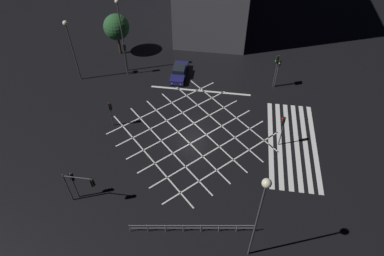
% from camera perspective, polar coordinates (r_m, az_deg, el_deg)
% --- Properties ---
extents(ground_plane, '(200.00, 200.00, 0.00)m').
position_cam_1_polar(ground_plane, '(37.08, 0.00, -0.87)').
color(ground_plane, black).
extents(road_markings, '(18.50, 22.44, 0.01)m').
position_cam_1_polar(road_markings, '(37.27, 9.25, -1.33)').
color(road_markings, silver).
rests_on(road_markings, ground_plane).
extents(traffic_light_se_cross, '(0.36, 0.39, 4.53)m').
position_cam_1_polar(traffic_light_se_cross, '(42.43, 13.88, 10.20)').
color(traffic_light_se_cross, '#424244').
rests_on(traffic_light_se_cross, ground_plane).
extents(traffic_light_se_main, '(0.39, 0.36, 4.18)m').
position_cam_1_polar(traffic_light_se_main, '(42.45, 14.20, 9.75)').
color(traffic_light_se_main, '#424244').
rests_on(traffic_light_se_main, ground_plane).
extents(traffic_light_ne_cross, '(0.36, 0.39, 4.55)m').
position_cam_1_polar(traffic_light_ne_cross, '(44.08, -11.10, 12.17)').
color(traffic_light_ne_cross, '#424244').
rests_on(traffic_light_ne_cross, ground_plane).
extents(traffic_light_median_north, '(0.36, 0.39, 3.29)m').
position_cam_1_polar(traffic_light_median_north, '(37.32, -13.41, 2.99)').
color(traffic_light_median_north, '#424244').
rests_on(traffic_light_median_north, ground_plane).
extents(traffic_light_median_south, '(0.36, 0.39, 3.92)m').
position_cam_1_polar(traffic_light_median_south, '(35.11, 14.85, 0.40)').
color(traffic_light_median_south, '#424244').
rests_on(traffic_light_median_south, ground_plane).
extents(traffic_light_nw_cross, '(0.36, 2.77, 3.75)m').
position_cam_1_polar(traffic_light_nw_cross, '(30.89, -17.92, -8.82)').
color(traffic_light_nw_cross, '#424244').
rests_on(traffic_light_nw_cross, ground_plane).
extents(traffic_light_nw_main, '(0.39, 0.36, 3.42)m').
position_cam_1_polar(traffic_light_nw_main, '(31.78, -19.23, -8.20)').
color(traffic_light_nw_main, '#424244').
rests_on(traffic_light_nw_main, ground_plane).
extents(street_lamp_east, '(0.51, 0.51, 9.70)m').
position_cam_1_polar(street_lamp_east, '(43.13, -11.84, 16.60)').
color(street_lamp_east, '#424244').
rests_on(street_lamp_east, ground_plane).
extents(street_lamp_west, '(0.58, 0.58, 8.09)m').
position_cam_1_polar(street_lamp_west, '(43.35, -19.81, 14.10)').
color(street_lamp_west, '#424244').
rests_on(street_lamp_west, ground_plane).
extents(street_lamp_far, '(0.63, 0.63, 9.98)m').
position_cam_1_polar(street_lamp_far, '(23.17, 11.54, -12.00)').
color(street_lamp_far, '#424244').
rests_on(street_lamp_far, ground_plane).
extents(street_tree_near, '(3.42, 3.42, 5.75)m').
position_cam_1_polar(street_tree_near, '(48.20, -12.49, 16.10)').
color(street_tree_near, '#38281C').
rests_on(street_tree_near, ground_plane).
extents(waiting_car, '(4.53, 1.76, 1.33)m').
position_cam_1_polar(waiting_car, '(44.54, -2.16, 9.33)').
color(waiting_car, '#191951').
rests_on(waiting_car, ground_plane).
extents(pedestrian_railing, '(1.51, 10.39, 1.05)m').
position_cam_1_polar(pedestrian_railing, '(29.66, 0.00, -16.24)').
color(pedestrian_railing, '#9EA0A5').
rests_on(pedestrian_railing, ground_plane).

